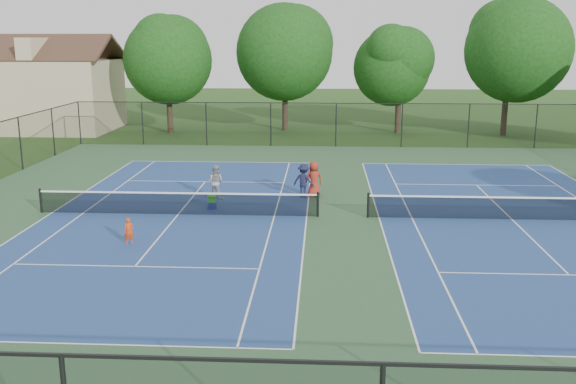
# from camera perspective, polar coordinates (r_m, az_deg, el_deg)

# --- Properties ---
(ground) EXTENTS (140.00, 140.00, 0.00)m
(ground) POSITION_cam_1_polar(r_m,az_deg,el_deg) (27.05, 4.89, -2.24)
(ground) COLOR #234716
(ground) RESTS_ON ground
(court_pad) EXTENTS (36.00, 36.00, 0.01)m
(court_pad) POSITION_cam_1_polar(r_m,az_deg,el_deg) (27.05, 4.89, -2.24)
(court_pad) COLOR #2E532E
(court_pad) RESTS_ON ground
(tennis_court_left) EXTENTS (12.00, 23.83, 1.07)m
(tennis_court_left) POSITION_cam_1_polar(r_m,az_deg,el_deg) (27.70, -9.75, -1.81)
(tennis_court_left) COLOR navy
(tennis_court_left) RESTS_ON ground
(tennis_court_right) EXTENTS (12.00, 23.83, 1.07)m
(tennis_court_right) POSITION_cam_1_polar(r_m,az_deg,el_deg) (28.13, 19.30, -2.15)
(tennis_court_right) COLOR navy
(tennis_court_right) RESTS_ON ground
(perimeter_fence) EXTENTS (36.08, 36.08, 3.02)m
(perimeter_fence) POSITION_cam_1_polar(r_m,az_deg,el_deg) (26.66, 4.96, 1.07)
(perimeter_fence) COLOR black
(perimeter_fence) RESTS_ON ground
(tree_back_a) EXTENTS (6.80, 6.80, 9.15)m
(tree_back_a) POSITION_cam_1_polar(r_m,az_deg,el_deg) (51.49, -10.69, 11.87)
(tree_back_a) COLOR #2D2116
(tree_back_a) RESTS_ON ground
(tree_back_b) EXTENTS (7.60, 7.60, 10.03)m
(tree_back_b) POSITION_cam_1_polar(r_m,az_deg,el_deg) (52.12, -0.28, 12.73)
(tree_back_b) COLOR #2D2116
(tree_back_b) RESTS_ON ground
(tree_back_c) EXTENTS (6.00, 6.00, 8.40)m
(tree_back_c) POSITION_cam_1_polar(r_m,az_deg,el_deg) (51.39, 9.92, 11.28)
(tree_back_c) COLOR #2D2116
(tree_back_c) RESTS_ON ground
(tree_back_d) EXTENTS (7.80, 7.80, 10.37)m
(tree_back_d) POSITION_cam_1_polar(r_m,az_deg,el_deg) (51.91, 19.12, 12.26)
(tree_back_d) COLOR #2D2116
(tree_back_d) RESTS_ON ground
(clapboard_house) EXTENTS (10.80, 8.10, 7.65)m
(clapboard_house) POSITION_cam_1_polar(r_m,az_deg,el_deg) (55.78, -20.44, 8.34)
(clapboard_house) COLOR tan
(clapboard_house) RESTS_ON ground
(child_player) EXTENTS (0.42, 0.36, 0.98)m
(child_player) POSITION_cam_1_polar(r_m,az_deg,el_deg) (24.08, -13.95, -3.39)
(child_player) COLOR #EB410F
(child_player) RESTS_ON ground
(instructor) EXTENTS (0.90, 0.78, 1.59)m
(instructor) POSITION_cam_1_polar(r_m,az_deg,el_deg) (30.11, -6.46, 0.91)
(instructor) COLOR #959497
(instructor) RESTS_ON ground
(bystander_b) EXTENTS (1.18, 0.92, 1.60)m
(bystander_b) POSITION_cam_1_polar(r_m,az_deg,el_deg) (30.14, 1.40, 1.01)
(bystander_b) COLOR #181A36
(bystander_b) RESTS_ON ground
(bystander_c) EXTENTS (0.97, 0.82, 1.68)m
(bystander_c) POSITION_cam_1_polar(r_m,az_deg,el_deg) (30.31, 2.31, 1.16)
(bystander_c) COLOR maroon
(bystander_c) RESTS_ON ground
(ball_crate) EXTENTS (0.40, 0.39, 0.31)m
(ball_crate) POSITION_cam_1_polar(r_m,az_deg,el_deg) (28.39, -6.75, -1.20)
(ball_crate) COLOR navy
(ball_crate) RESTS_ON ground
(ball_hopper) EXTENTS (0.35, 0.31, 0.37)m
(ball_hopper) POSITION_cam_1_polar(r_m,az_deg,el_deg) (28.31, -6.77, -0.53)
(ball_hopper) COLOR green
(ball_hopper) RESTS_ON ball_crate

